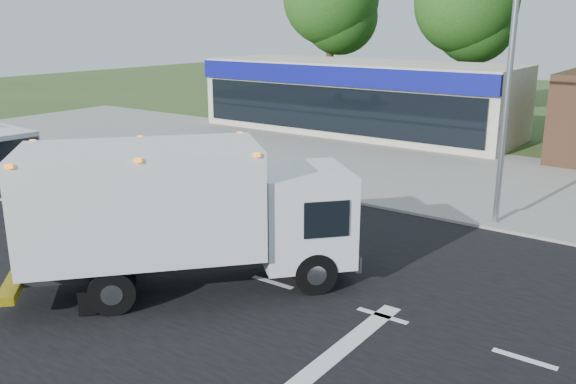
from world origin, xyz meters
name	(u,v)px	position (x,y,z in m)	size (l,w,h in m)	color
ground	(273,283)	(0.00, 0.00, 0.00)	(120.00, 120.00, 0.00)	#385123
road_asphalt	(273,283)	(0.00, 0.00, 0.00)	(60.00, 14.00, 0.02)	black
sidewalk	(415,203)	(0.00, 8.20, 0.06)	(60.00, 2.40, 0.12)	gray
parking_apron	(472,172)	(0.00, 14.00, 0.01)	(60.00, 9.00, 0.02)	gray
lane_markings	(285,318)	(1.35, -1.35, 0.02)	(55.20, 7.00, 0.01)	silver
ems_box_truck	(181,207)	(-1.57, -1.43, 2.02)	(7.07, 7.52, 3.50)	black
emergency_worker	(98,245)	(-3.71, -2.25, 0.87)	(0.72, 0.69, 1.76)	#C8BB85
retail_strip_mall	(358,97)	(-9.00, 19.93, 2.01)	(18.00, 6.20, 4.00)	#C0B59F
traffic_signal_pole	(488,65)	(2.35, 7.60, 4.92)	(3.51, 0.25, 8.00)	gray
background_trees	(554,0)	(-0.85, 28.16, 7.38)	(36.77, 7.39, 12.10)	#332114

